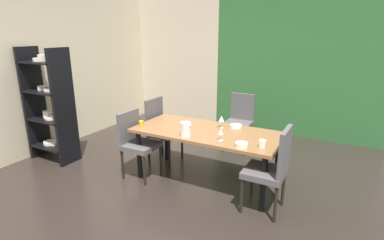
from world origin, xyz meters
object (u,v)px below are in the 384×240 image
wine_glass_front (221,132)px  serving_bowl_center (236,126)px  chair_left_near (136,140)px  display_shelf (49,105)px  pitcher_corner (186,129)px  chair_right_near (272,166)px  cup_east (141,123)px  wine_glass_south (221,119)px  cup_near_window (262,144)px  chair_left_far (161,127)px  serving_bowl_west (242,145)px  dining_table (207,136)px  chair_head_far (240,119)px

wine_glass_front → serving_bowl_center: 0.57m
chair_left_near → display_shelf: bearing=-83.9°
pitcher_corner → chair_right_near: bearing=1.1°
cup_east → serving_bowl_center: bearing=25.7°
pitcher_corner → wine_glass_south: bearing=64.7°
chair_left_near → cup_near_window: size_ratio=10.53×
chair_left_far → serving_bowl_west: chair_left_far is taller
display_shelf → wine_glass_front: (2.80, 0.22, -0.05)m
chair_right_near → display_shelf: (-3.45, -0.17, 0.33)m
display_shelf → cup_near_window: (3.30, 0.23, -0.11)m
dining_table → wine_glass_south: 0.31m
display_shelf → cup_east: display_shelf is taller
display_shelf → serving_bowl_west: size_ratio=12.33×
dining_table → chair_left_near: 1.00m
dining_table → wine_glass_south: wine_glass_south is taller
serving_bowl_west → cup_east: cup_east is taller
cup_near_window → pitcher_corner: (-0.94, -0.09, 0.05)m
pitcher_corner → serving_bowl_west: bearing=-1.0°
chair_left_near → cup_east: (0.05, 0.06, 0.24)m
chair_right_near → pitcher_corner: (-1.09, -0.02, 0.27)m
dining_table → chair_right_near: size_ratio=1.93×
display_shelf → wine_glass_south: 2.70m
cup_east → pitcher_corner: (0.75, -0.08, 0.06)m
chair_left_far → serving_bowl_west: (1.54, -0.65, 0.20)m
chair_right_near → wine_glass_front: 0.71m
dining_table → serving_bowl_west: (0.60, -0.34, 0.11)m
serving_bowl_center → display_shelf: bearing=-164.2°
dining_table → cup_near_window: 0.85m
display_shelf → wine_glass_south: display_shelf is taller
serving_bowl_west → cup_near_window: cup_near_window is taller
chair_head_far → serving_bowl_west: (0.62, -1.71, 0.22)m
serving_bowl_west → serving_bowl_center: bearing=115.4°
chair_left_near → pitcher_corner: (0.80, -0.02, 0.29)m
chair_head_far → serving_bowl_center: size_ratio=5.84×
chair_left_near → display_shelf: 1.60m
serving_bowl_center → cup_east: cup_east is taller
chair_head_far → chair_left_far: 1.41m
chair_head_far → pitcher_corner: size_ratio=5.17×
chair_left_near → wine_glass_front: size_ratio=6.44×
chair_left_near → display_shelf: display_shelf is taller
chair_left_far → cup_near_window: bearing=72.7°
dining_table → chair_left_far: chair_left_far is taller
display_shelf → wine_glass_south: (2.61, 0.68, -0.03)m
dining_table → chair_head_far: chair_head_far is taller
chair_left_near → chair_head_far: bearing=151.4°
chair_right_near → chair_left_near: bearing=90.0°
cup_near_window → wine_glass_south: bearing=147.0°
dining_table → chair_left_near: size_ratio=2.08×
wine_glass_south → cup_near_window: bearing=-33.0°
chair_right_near → dining_table: bearing=72.1°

